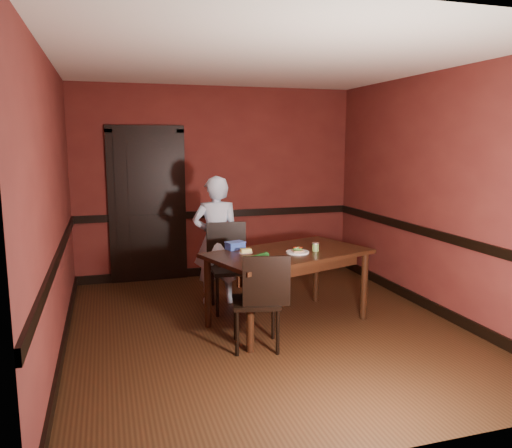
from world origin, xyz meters
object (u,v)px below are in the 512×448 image
chair_near (256,300)px  food_tub (235,245)px  dining_table (288,287)px  chair_far (232,268)px  sauce_jar (316,247)px  sandwich_plate (297,251)px  person (216,240)px  cheese_saucer (246,251)px

chair_near → food_tub: (0.01, 0.79, 0.37)m
dining_table → food_tub: size_ratio=7.32×
chair_far → chair_near: (-0.05, -1.10, -0.04)m
sauce_jar → chair_near: bearing=-150.1°
chair_near → food_tub: size_ratio=4.04×
dining_table → sandwich_plate: size_ratio=6.97×
chair_far → chair_near: bearing=-87.9°
person → cheese_saucer: person is taller
sandwich_plate → cheese_saucer: sandwich_plate is taller
person → sauce_jar: bearing=142.3°
chair_near → food_tub: chair_near is taller
chair_near → person: 1.46m
sandwich_plate → food_tub: 0.68m
cheese_saucer → food_tub: (-0.06, 0.21, 0.02)m
chair_near → dining_table: bearing=-122.3°
dining_table → sandwich_plate: sandwich_plate is taller
dining_table → sauce_jar: sauce_jar is taller
chair_far → chair_near: 1.10m
sauce_jar → food_tub: 0.86m
chair_far → sandwich_plate: chair_far is taller
dining_table → chair_near: chair_near is taller
person → sauce_jar: (0.86, -0.97, 0.06)m
person → sandwich_plate: size_ratio=6.40×
chair_near → sandwich_plate: chair_near is taller
cheese_saucer → chair_near: bearing=-96.5°
food_tub → sandwich_plate: bearing=-49.6°
cheese_saucer → sandwich_plate: bearing=-15.9°
chair_near → food_tub: 0.87m
chair_far → person: person is taller
dining_table → cheese_saucer: size_ratio=11.51×
dining_table → chair_far: 0.75m
person → sandwich_plate: (0.65, -1.00, 0.03)m
sandwich_plate → food_tub: size_ratio=1.05×
dining_table → person: size_ratio=1.09×
chair_near → cheese_saucer: bearing=-84.2°
chair_far → cheese_saucer: 0.61m
food_tub → dining_table: bearing=-45.4°
chair_near → sandwich_plate: size_ratio=3.85×
dining_table → cheese_saucer: (-0.45, 0.06, 0.41)m
sauce_jar → sandwich_plate: bearing=-171.8°
dining_table → sandwich_plate: 0.43m
dining_table → food_tub: (-0.51, 0.27, 0.43)m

